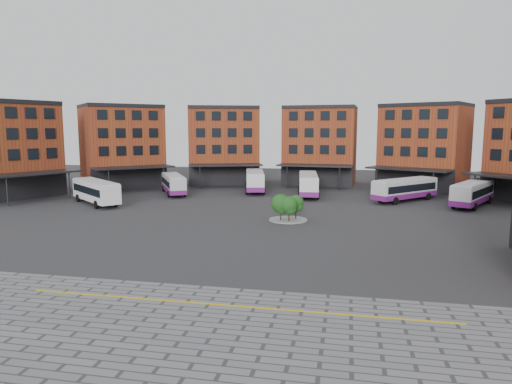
% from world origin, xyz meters
% --- Properties ---
extents(ground, '(160.00, 160.00, 0.00)m').
position_xyz_m(ground, '(0.00, 0.00, 0.00)').
color(ground, '#28282B').
rests_on(ground, ground).
extents(paving_zone, '(50.00, 22.00, 0.02)m').
position_xyz_m(paving_zone, '(2.00, -22.00, 0.01)').
color(paving_zone, slate).
rests_on(paving_zone, ground).
extents(yellow_line, '(26.00, 0.15, 0.02)m').
position_xyz_m(yellow_line, '(2.00, -14.00, 0.03)').
color(yellow_line, gold).
rests_on(yellow_line, paving_zone).
extents(main_building, '(94.14, 42.48, 14.60)m').
position_xyz_m(main_building, '(-4.77, 38.25, 7.23)').
color(main_building, maroon).
rests_on(main_building, ground).
extents(tree_island, '(4.40, 4.40, 3.09)m').
position_xyz_m(tree_island, '(1.96, 11.56, 1.75)').
color(tree_island, gray).
rests_on(tree_island, ground).
extents(bus_a, '(10.62, 9.52, 3.29)m').
position_xyz_m(bus_a, '(-25.71, 18.03, 1.95)').
color(bus_a, white).
rests_on(bus_a, ground).
extents(bus_b, '(7.61, 10.83, 3.10)m').
position_xyz_m(bus_b, '(-18.80, 29.45, 1.68)').
color(bus_b, silver).
rests_on(bus_b, ground).
extents(bus_c, '(5.46, 12.60, 3.46)m').
position_xyz_m(bus_c, '(-6.71, 35.43, 1.88)').
color(bus_c, white).
rests_on(bus_c, ground).
extents(bus_d, '(4.08, 12.37, 3.42)m').
position_xyz_m(bus_d, '(2.53, 32.02, 1.85)').
color(bus_d, white).
rests_on(bus_d, ground).
extents(bus_e, '(9.96, 10.22, 3.27)m').
position_xyz_m(bus_e, '(16.73, 29.22, 1.77)').
color(bus_e, silver).
rests_on(bus_e, ground).
extents(bus_f, '(7.88, 11.51, 3.28)m').
position_xyz_m(bus_f, '(25.18, 26.65, 1.78)').
color(bus_f, silver).
rests_on(bus_f, ground).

